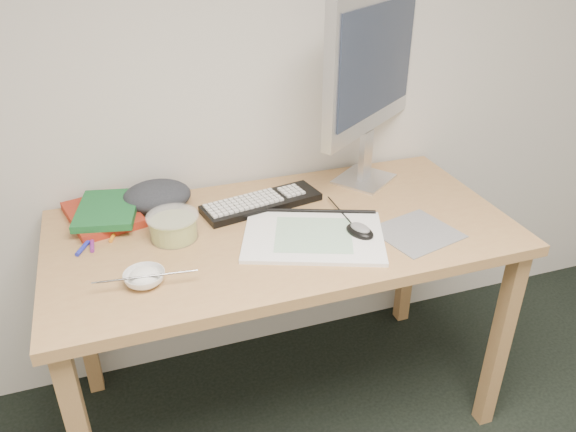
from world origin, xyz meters
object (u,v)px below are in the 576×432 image
at_px(sketchpad, 313,236).
at_px(desk, 283,250).
at_px(rice_bowl, 144,278).
at_px(keyboard, 262,203).
at_px(monitor, 372,68).

bearing_deg(sketchpad, desk, 147.73).
xyz_separation_m(sketchpad, rice_bowl, (-0.50, -0.07, 0.01)).
relative_size(sketchpad, rice_bowl, 3.82).
distance_m(desk, keyboard, 0.18).
height_order(sketchpad, monitor, monitor).
bearing_deg(keyboard, rice_bowl, -153.37).
bearing_deg(desk, rice_bowl, -159.56).
xyz_separation_m(desk, sketchpad, (0.07, -0.09, 0.09)).
bearing_deg(sketchpad, rice_bowl, -150.82).
distance_m(sketchpad, monitor, 0.59).
bearing_deg(monitor, keyboard, 153.51).
xyz_separation_m(sketchpad, keyboard, (-0.09, 0.24, 0.01)).
xyz_separation_m(keyboard, rice_bowl, (-0.41, -0.31, 0.01)).
distance_m(desk, rice_bowl, 0.47).
bearing_deg(rice_bowl, sketchpad, 8.19).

